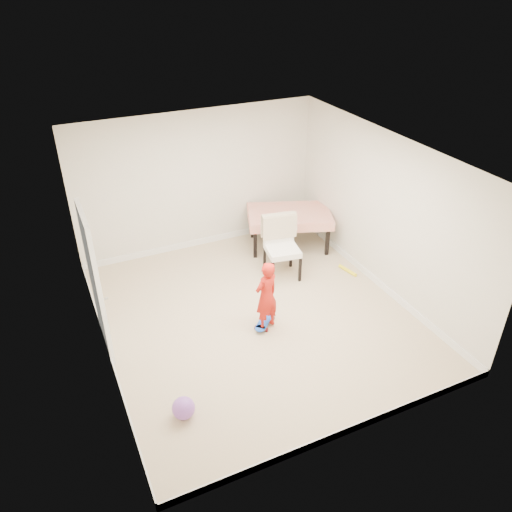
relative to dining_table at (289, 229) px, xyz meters
name	(u,v)px	position (x,y,z in m)	size (l,w,h in m)	color
ground	(256,316)	(-1.50, -1.74, -0.36)	(5.00, 5.00, 0.00)	tan
ceiling	(255,157)	(-1.50, -1.74, 2.22)	(4.50, 5.00, 0.04)	silver
wall_back	(198,182)	(-1.50, 0.74, 0.94)	(4.50, 0.04, 2.60)	beige
wall_front	(356,350)	(-1.50, -4.22, 0.94)	(4.50, 0.04, 2.60)	beige
wall_left	(95,280)	(-3.73, -1.74, 0.94)	(0.04, 5.00, 2.60)	beige
wall_right	(383,214)	(0.73, -1.74, 0.94)	(0.04, 5.00, 2.60)	beige
door	(96,285)	(-3.72, -1.44, 0.67)	(0.10, 0.94, 2.11)	white
baseboard_back	(202,241)	(-1.50, 0.75, -0.30)	(4.50, 0.02, 0.12)	white
baseboard_front	(345,431)	(-1.50, -4.23, -0.30)	(4.50, 0.02, 0.12)	white
baseboard_left	(110,354)	(-3.74, -1.74, -0.30)	(0.02, 5.00, 0.12)	white
baseboard_right	(374,279)	(0.74, -1.74, -0.30)	(0.02, 5.00, 0.12)	white
dining_table	(289,229)	(0.00, 0.00, 0.00)	(1.53, 0.96, 0.71)	#BB0913
dining_chair	(282,248)	(-0.61, -0.89, 0.19)	(0.59, 0.67, 1.09)	silver
skateboard	(265,322)	(-1.47, -1.99, -0.32)	(0.56, 0.20, 0.08)	blue
child	(266,298)	(-1.49, -2.07, 0.20)	(0.40, 0.27, 1.11)	red
balloon	(183,408)	(-3.12, -3.17, -0.22)	(0.28, 0.28, 0.28)	#9152C5
foam_toy	(348,270)	(0.51, -1.28, -0.33)	(0.06, 0.06, 0.40)	yellow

